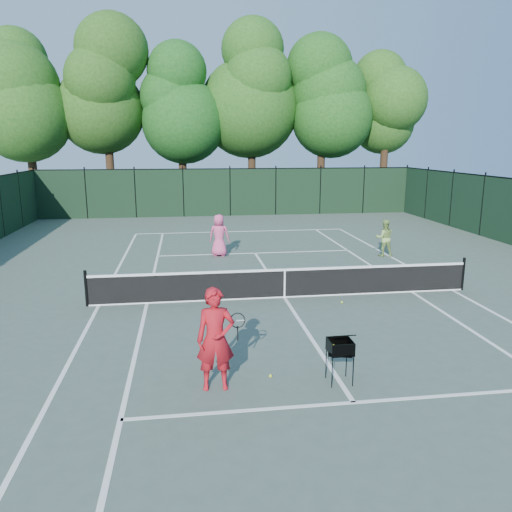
{
  "coord_description": "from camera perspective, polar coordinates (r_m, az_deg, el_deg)",
  "views": [
    {
      "loc": [
        -2.91,
        -14.29,
        4.58
      ],
      "look_at": [
        -0.73,
        1.0,
        1.1
      ],
      "focal_mm": 35.0,
      "sensor_mm": 36.0,
      "label": 1
    }
  ],
  "objects": [
    {
      "name": "loose_ball_near_cart",
      "position": [
        10.28,
        1.67,
        -13.54
      ],
      "size": [
        0.07,
        0.07,
        0.07
      ],
      "primitive_type": "sphere",
      "color": "#C8DF2D",
      "rests_on": "ground"
    },
    {
      "name": "sideline_singles_left",
      "position": [
        15.05,
        -12.36,
        -5.31
      ],
      "size": [
        0.1,
        23.77,
        0.01
      ],
      "primitive_type": "cube",
      "color": "white",
      "rests_on": "ground"
    },
    {
      "name": "service_line_near",
      "position": [
        9.57,
        11.1,
        -16.11
      ],
      "size": [
        8.23,
        0.1,
        0.01
      ],
      "primitive_type": "cube",
      "color": "white",
      "rests_on": "ground"
    },
    {
      "name": "tree_0",
      "position": [
        37.36,
        -24.91,
        17.06
      ],
      "size": [
        6.4,
        6.4,
        13.14
      ],
      "color": "black",
      "rests_on": "ground"
    },
    {
      "name": "tree_5",
      "position": [
        39.45,
        14.77,
        16.84
      ],
      "size": [
        5.8,
        5.8,
        12.23
      ],
      "color": "black",
      "rests_on": "ground"
    },
    {
      "name": "sideline_doubles_right",
      "position": [
        17.19,
        21.52,
        -3.65
      ],
      "size": [
        0.1,
        23.77,
        0.01
      ],
      "primitive_type": "cube",
      "color": "white",
      "rests_on": "ground"
    },
    {
      "name": "service_line_far",
      "position": [
        21.39,
        -0.1,
        0.34
      ],
      "size": [
        8.23,
        0.1,
        0.01
      ],
      "primitive_type": "cube",
      "color": "white",
      "rests_on": "ground"
    },
    {
      "name": "tree_2",
      "position": [
        36.23,
        -8.63,
        17.54
      ],
      "size": [
        6.0,
        6.0,
        12.4
      ],
      "color": "black",
      "rests_on": "ground"
    },
    {
      "name": "tree_3",
      "position": [
        37.18,
        -0.5,
        19.52
      ],
      "size": [
        7.0,
        7.0,
        14.45
      ],
      "color": "black",
      "rests_on": "ground"
    },
    {
      "name": "tree_1",
      "position": [
        36.87,
        -16.9,
        18.57
      ],
      "size": [
        6.8,
        6.8,
        13.98
      ],
      "color": "black",
      "rests_on": "ground"
    },
    {
      "name": "sideline_singles_right",
      "position": [
        16.57,
        17.39,
        -3.94
      ],
      "size": [
        0.1,
        23.77,
        0.01
      ],
      "primitive_type": "cube",
      "color": "white",
      "rests_on": "ground"
    },
    {
      "name": "tree_4",
      "position": [
        37.4,
        7.67,
        18.05
      ],
      "size": [
        6.2,
        6.2,
        12.97
      ],
      "color": "black",
      "rests_on": "ground"
    },
    {
      "name": "baseline_far",
      "position": [
        26.73,
        -1.75,
        2.83
      ],
      "size": [
        10.97,
        0.1,
        0.01
      ],
      "primitive_type": "cube",
      "color": "white",
      "rests_on": "ground"
    },
    {
      "name": "player_green",
      "position": [
        21.38,
        14.46,
        2.02
      ],
      "size": [
        0.84,
        0.7,
        1.54
      ],
      "rotation": [
        0.0,
        0.0,
        2.97
      ],
      "color": "#8DB158",
      "rests_on": "ground"
    },
    {
      "name": "ball_hopper",
      "position": [
        9.95,
        9.6,
        -10.21
      ],
      "size": [
        0.57,
        0.57,
        0.88
      ],
      "rotation": [
        0.0,
        0.0,
        -0.29
      ],
      "color": "black",
      "rests_on": "ground"
    },
    {
      "name": "player_pink",
      "position": [
        20.76,
        -4.23,
        2.38
      ],
      "size": [
        0.98,
        0.77,
        1.75
      ],
      "rotation": [
        0.0,
        0.0,
        2.86
      ],
      "color": "#D94C81",
      "rests_on": "ground"
    },
    {
      "name": "center_service_line",
      "position": [
        15.28,
        3.26,
        -4.75
      ],
      "size": [
        0.1,
        12.8,
        0.01
      ],
      "primitive_type": "cube",
      "color": "white",
      "rests_on": "ground"
    },
    {
      "name": "ground",
      "position": [
        15.28,
        3.26,
        -4.76
      ],
      "size": [
        90.0,
        90.0,
        0.0
      ],
      "primitive_type": "plane",
      "color": "#46554A",
      "rests_on": "ground"
    },
    {
      "name": "fence_far",
      "position": [
        32.57,
        -2.98,
        7.25
      ],
      "size": [
        24.0,
        0.05,
        3.0
      ],
      "primitive_type": "cube",
      "color": "black",
      "rests_on": "ground"
    },
    {
      "name": "tennis_net",
      "position": [
        15.15,
        3.28,
        -3.04
      ],
      "size": [
        11.69,
        0.09,
        1.06
      ],
      "color": "black",
      "rests_on": "ground"
    },
    {
      "name": "loose_ball_midcourt",
      "position": [
        14.92,
        9.78,
        -5.23
      ],
      "size": [
        0.07,
        0.07,
        0.07
      ],
      "primitive_type": "sphere",
      "color": "#B5D22B",
      "rests_on": "ground"
    },
    {
      "name": "coach",
      "position": [
        9.52,
        -4.64,
        -9.45
      ],
      "size": [
        0.97,
        0.64,
        1.99
      ],
      "rotation": [
        0.0,
        0.0,
        -0.01
      ],
      "color": "#B0141E",
      "rests_on": "ground"
    },
    {
      "name": "sideline_doubles_left",
      "position": [
        15.22,
        -17.53,
        -5.41
      ],
      "size": [
        0.1,
        23.77,
        0.01
      ],
      "primitive_type": "cube",
      "color": "white",
      "rests_on": "ground"
    }
  ]
}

